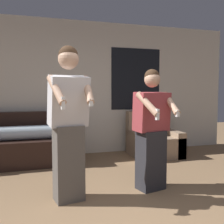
# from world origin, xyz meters

# --- Properties ---
(wall_back) EXTENTS (6.89, 0.07, 2.70)m
(wall_back) POSITION_xyz_m (0.02, 3.20, 1.35)
(wall_back) COLOR beige
(wall_back) RESTS_ON ground_plane
(couch) EXTENTS (1.88, 0.85, 0.91)m
(couch) POSITION_xyz_m (-0.97, 2.73, 0.33)
(couch) COLOR black
(couch) RESTS_ON ground_plane
(armchair) EXTENTS (0.93, 0.85, 0.88)m
(armchair) POSITION_xyz_m (1.50, 2.63, 0.29)
(armchair) COLOR #937A60
(armchair) RESTS_ON ground_plane
(person_left) EXTENTS (0.49, 0.55, 1.80)m
(person_left) POSITION_xyz_m (-0.41, 0.90, 0.93)
(person_left) COLOR #56514C
(person_left) RESTS_ON ground_plane
(person_right) EXTENTS (0.52, 0.54, 1.57)m
(person_right) POSITION_xyz_m (0.67, 0.96, 0.78)
(person_right) COLOR #28282D
(person_right) RESTS_ON ground_plane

